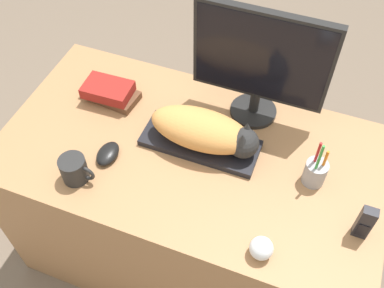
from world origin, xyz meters
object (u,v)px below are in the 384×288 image
keyboard (200,143)px  book_stack (109,92)px  baseball (261,248)px  monitor (261,61)px  cat (207,131)px  coffee_mug (75,169)px  computer_mouse (108,154)px  pen_cup (315,172)px  phone (365,223)px

keyboard → book_stack: (-0.41, 0.09, 0.02)m
keyboard → book_stack: book_stack is taller
keyboard → book_stack: 0.42m
baseball → monitor: bearing=108.2°
cat → monitor: (0.11, 0.22, 0.17)m
monitor → baseball: monitor is taller
coffee_mug → cat: bearing=37.7°
computer_mouse → coffee_mug: size_ratio=0.88×
keyboard → cat: bearing=0.0°
keyboard → coffee_mug: bearing=-140.4°
cat → computer_mouse: size_ratio=3.61×
monitor → baseball: 0.61m
coffee_mug → pen_cup: (0.74, 0.27, 0.00)m
pen_cup → book_stack: (-0.81, 0.10, -0.01)m
pen_cup → phone: 0.23m
computer_mouse → pen_cup: pen_cup is taller
keyboard → computer_mouse: (-0.28, -0.16, 0.01)m
computer_mouse → phone: size_ratio=0.80×
book_stack → cat: bearing=-12.1°
computer_mouse → keyboard: bearing=30.1°
cat → computer_mouse: (-0.31, -0.16, -0.07)m
computer_mouse → baseball: 0.62m
baseball → book_stack: book_stack is taller
coffee_mug → baseball: 0.65m
computer_mouse → phone: 0.86m
pen_cup → cat: bearing=178.7°
computer_mouse → book_stack: 0.29m
keyboard → coffee_mug: (-0.34, -0.28, 0.04)m
coffee_mug → phone: 0.92m
monitor → pen_cup: bearing=-39.8°
monitor → coffee_mug: bearing=-133.3°
computer_mouse → book_stack: size_ratio=0.47×
cat → coffee_mug: 0.46m
keyboard → baseball: (0.31, -0.33, 0.02)m
cat → phone: bearing=-15.5°
book_stack → baseball: bearing=-30.2°
coffee_mug → baseball: size_ratio=1.69×
monitor → pen_cup: (0.27, -0.23, -0.20)m
monitor → computer_mouse: size_ratio=4.41×
phone → book_stack: phone is taller
keyboard → monitor: bearing=58.9°
pen_cup → book_stack: pen_cup is taller
phone → book_stack: (-0.99, 0.25, -0.03)m
keyboard → computer_mouse: size_ratio=3.89×
monitor → phone: bearing=-39.8°
computer_mouse → baseball: baseball is taller
keyboard → cat: 0.08m
baseball → book_stack: size_ratio=0.31×
coffee_mug → monitor: bearing=46.7°
baseball → coffee_mug: bearing=176.0°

